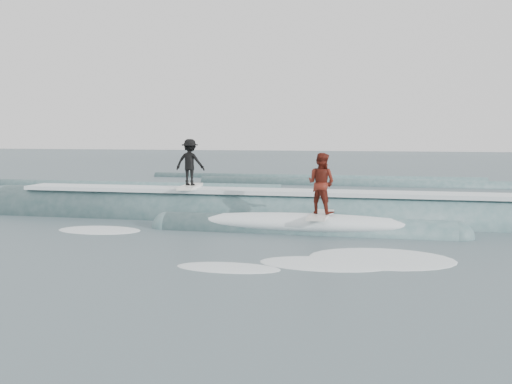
# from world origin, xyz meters

# --- Properties ---
(ground) EXTENTS (160.00, 160.00, 0.00)m
(ground) POSITION_xyz_m (0.00, 0.00, 0.00)
(ground) COLOR #3B4E56
(ground) RESTS_ON ground
(breaking_wave) EXTENTS (22.24, 3.80, 2.03)m
(breaking_wave) POSITION_xyz_m (0.30, 3.64, 0.05)
(breaking_wave) COLOR #3A5E61
(breaking_wave) RESTS_ON ground
(surfer_black) EXTENTS (1.10, 2.05, 1.77)m
(surfer_black) POSITION_xyz_m (-2.66, 4.00, 1.94)
(surfer_black) COLOR white
(surfer_black) RESTS_ON ground
(surfer_red) EXTENTS (1.11, 2.03, 1.96)m
(surfer_red) POSITION_xyz_m (2.30, 1.80, 1.46)
(surfer_red) COLOR silver
(surfer_red) RESTS_ON ground
(whitewater) EXTENTS (11.80, 5.77, 0.10)m
(whitewater) POSITION_xyz_m (0.50, -1.17, 0.00)
(whitewater) COLOR white
(whitewater) RESTS_ON ground
(far_swells) EXTENTS (38.41, 8.65, 0.80)m
(far_swells) POSITION_xyz_m (-2.19, 17.65, 0.00)
(far_swells) COLOR #3A5E61
(far_swells) RESTS_ON ground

